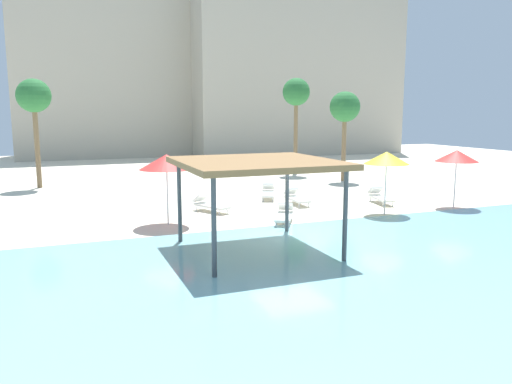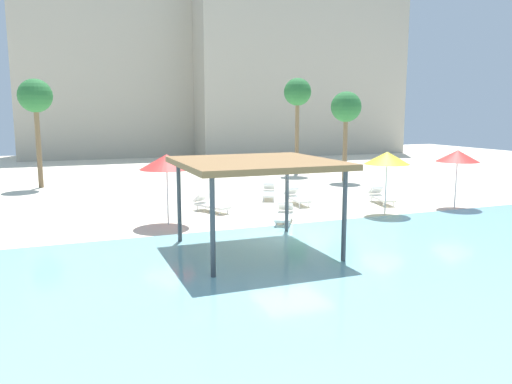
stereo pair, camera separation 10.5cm
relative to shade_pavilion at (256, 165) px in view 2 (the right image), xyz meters
The scene contains 16 objects.
ground_plane 3.65m from the shade_pavilion, 37.11° to the left, with size 80.00×80.00×0.00m, color beige.
lagoon_water 5.04m from the shade_pavilion, 62.93° to the right, with size 44.00×13.50×0.04m, color #7AB7C1.
shade_pavilion is the anchor object (origin of this frame).
beach_umbrella_yellow_0 7.99m from the shade_pavilion, 24.88° to the left, with size 1.90×1.90×2.69m.
beach_umbrella_red_1 5.14m from the shade_pavilion, 110.51° to the left, with size 2.09×2.09×2.74m.
beach_umbrella_red_2 11.65m from the shade_pavilion, 17.25° to the left, with size 1.91×1.91×2.65m.
lounge_chair_0 7.13m from the shade_pavilion, 86.45° to the left, with size 1.37×1.97×0.74m.
lounge_chair_2 10.61m from the shade_pavilion, 33.24° to the left, with size 0.96×1.98×0.74m.
lounge_chair_3 10.05m from the shade_pavilion, 64.89° to the left, with size 1.31×1.98×0.74m.
lounge_chair_4 4.93m from the shade_pavilion, 53.54° to the left, with size 1.46×1.94×0.74m.
lounge_chair_5 8.72m from the shade_pavilion, 55.47° to the left, with size 0.65×1.91×0.74m.
palm_tree_0 18.55m from the shade_pavilion, 111.54° to the left, with size 1.90×1.90×6.21m.
palm_tree_1 17.41m from the shade_pavilion, 49.72° to the left, with size 1.90×1.90×5.62m.
palm_tree_2 20.38m from the shade_pavilion, 60.51° to the left, with size 1.90×1.90×6.68m.
hotel_block_0 38.70m from the shade_pavilion, 90.19° to the left, with size 18.35×8.29×15.46m, color #B2A893.
hotel_block_1 40.55m from the shade_pavilion, 63.76° to the left, with size 22.02×11.81×16.07m, color #B2A893.
Camera 2 is at (-7.44, -15.62, 4.33)m, focal length 34.99 mm.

